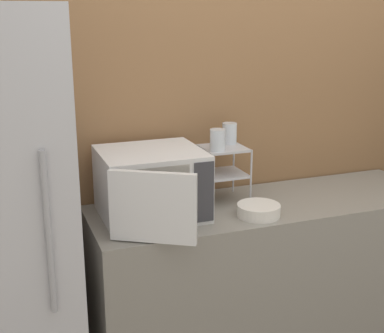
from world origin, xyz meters
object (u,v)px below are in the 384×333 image
bowl (259,210)px  glass_front_left (218,140)px  microwave (151,184)px  glass_back_right (229,133)px  dish_rack (223,162)px

bowl → glass_front_left: bearing=120.2°
microwave → bowl: (0.49, -0.18, -0.13)m
microwave → glass_front_left: glass_front_left is taller
glass_front_left → glass_back_right: bearing=45.4°
glass_back_right → bowl: 0.46m
glass_back_right → bowl: (0.01, -0.34, -0.31)m
microwave → bowl: 0.53m
bowl → microwave: bearing=160.0°
glass_front_left → bowl: glass_front_left is taller
dish_rack → glass_back_right: size_ratio=2.64×
microwave → glass_back_right: 0.54m
dish_rack → glass_front_left: bearing=-136.1°
microwave → glass_front_left: size_ratio=5.93×
glass_front_left → bowl: 0.40m
glass_back_right → dish_rack: bearing=-133.3°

